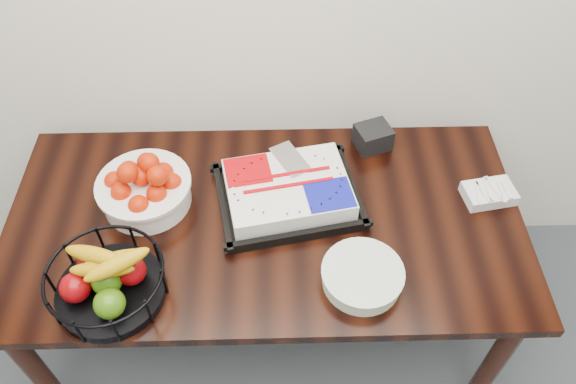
{
  "coord_description": "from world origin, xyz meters",
  "views": [
    {
      "loc": [
        0.05,
        0.8,
        2.3
      ],
      "look_at": [
        0.08,
        2.05,
        0.83
      ],
      "focal_mm": 35.0,
      "sensor_mm": 36.0,
      "label": 1
    }
  ],
  "objects_px": {
    "fruit_basket": "(107,280)",
    "plate_stack": "(362,276)",
    "table": "(265,233)",
    "tangerine_bowl": "(143,185)",
    "napkin_box": "(373,137)",
    "cake_tray": "(288,192)"
  },
  "relations": [
    {
      "from": "cake_tray",
      "to": "fruit_basket",
      "type": "xyz_separation_m",
      "value": [
        -0.56,
        -0.37,
        0.03
      ]
    },
    {
      "from": "cake_tray",
      "to": "napkin_box",
      "type": "bearing_deg",
      "value": 38.83
    },
    {
      "from": "fruit_basket",
      "to": "tangerine_bowl",
      "type": "bearing_deg",
      "value": 80.96
    },
    {
      "from": "tangerine_bowl",
      "to": "napkin_box",
      "type": "height_order",
      "value": "tangerine_bowl"
    },
    {
      "from": "cake_tray",
      "to": "plate_stack",
      "type": "relative_size",
      "value": 2.09
    },
    {
      "from": "cake_tray",
      "to": "plate_stack",
      "type": "bearing_deg",
      "value": -56.8
    },
    {
      "from": "table",
      "to": "napkin_box",
      "type": "distance_m",
      "value": 0.56
    },
    {
      "from": "cake_tray",
      "to": "napkin_box",
      "type": "xyz_separation_m",
      "value": [
        0.33,
        0.27,
        -0.0
      ]
    },
    {
      "from": "tangerine_bowl",
      "to": "napkin_box",
      "type": "relative_size",
      "value": 2.61
    },
    {
      "from": "table",
      "to": "plate_stack",
      "type": "bearing_deg",
      "value": -40.51
    },
    {
      "from": "table",
      "to": "fruit_basket",
      "type": "relative_size",
      "value": 4.99
    },
    {
      "from": "table",
      "to": "tangerine_bowl",
      "type": "relative_size",
      "value": 5.45
    },
    {
      "from": "tangerine_bowl",
      "to": "plate_stack",
      "type": "height_order",
      "value": "tangerine_bowl"
    },
    {
      "from": "table",
      "to": "cake_tray",
      "type": "xyz_separation_m",
      "value": [
        0.08,
        0.08,
        0.13
      ]
    },
    {
      "from": "fruit_basket",
      "to": "plate_stack",
      "type": "height_order",
      "value": "fruit_basket"
    },
    {
      "from": "plate_stack",
      "to": "napkin_box",
      "type": "distance_m",
      "value": 0.62
    },
    {
      "from": "fruit_basket",
      "to": "table",
      "type": "bearing_deg",
      "value": 31.12
    },
    {
      "from": "fruit_basket",
      "to": "napkin_box",
      "type": "xyz_separation_m",
      "value": [
        0.89,
        0.64,
        -0.03
      ]
    },
    {
      "from": "cake_tray",
      "to": "plate_stack",
      "type": "height_order",
      "value": "cake_tray"
    },
    {
      "from": "fruit_basket",
      "to": "napkin_box",
      "type": "height_order",
      "value": "fruit_basket"
    },
    {
      "from": "plate_stack",
      "to": "table",
      "type": "bearing_deg",
      "value": 139.49
    },
    {
      "from": "tangerine_bowl",
      "to": "cake_tray",
      "type": "bearing_deg",
      "value": -0.72
    }
  ]
}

